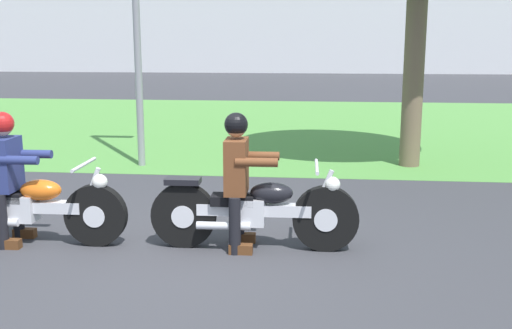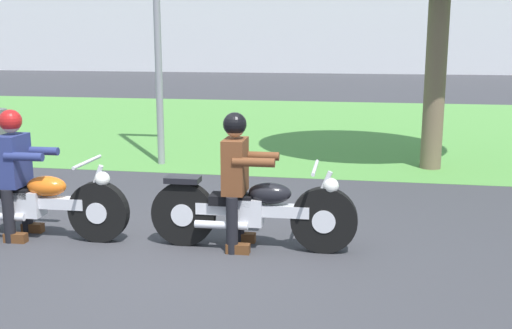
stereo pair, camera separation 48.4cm
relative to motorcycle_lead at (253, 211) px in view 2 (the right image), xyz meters
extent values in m
plane|color=#38383D|center=(-0.66, -0.59, -0.41)|extent=(120.00, 120.00, 0.00)
cube|color=#549342|center=(-0.66, 9.34, -0.40)|extent=(60.00, 12.00, 0.01)
cylinder|color=black|center=(0.73, 0.02, -0.07)|extent=(0.68, 0.13, 0.68)
cylinder|color=silver|center=(0.73, 0.02, -0.07)|extent=(0.24, 0.14, 0.24)
cylinder|color=black|center=(-0.74, -0.01, -0.07)|extent=(0.68, 0.13, 0.68)
cylinder|color=silver|center=(-0.74, -0.01, -0.07)|extent=(0.24, 0.14, 0.24)
cube|color=silver|center=(-0.01, 0.00, 0.01)|extent=(1.18, 0.16, 0.12)
cube|color=silver|center=(-0.06, 0.00, -0.01)|extent=(0.32, 0.25, 0.28)
ellipsoid|color=black|center=(0.17, 0.01, 0.19)|extent=(0.44, 0.25, 0.22)
cube|color=black|center=(-0.23, 0.00, 0.11)|extent=(0.44, 0.25, 0.10)
cube|color=black|center=(-0.74, -0.01, 0.30)|extent=(0.36, 0.21, 0.06)
cylinder|color=silver|center=(0.68, 0.02, 0.18)|extent=(0.25, 0.06, 0.53)
cylinder|color=silver|center=(0.63, 0.01, 0.47)|extent=(0.05, 0.66, 0.04)
sphere|color=white|center=(0.79, 0.02, 0.29)|extent=(0.16, 0.16, 0.16)
cylinder|color=silver|center=(-0.30, -0.14, -0.13)|extent=(0.55, 0.09, 0.08)
cylinder|color=black|center=(-0.19, 0.18, -0.11)|extent=(0.12, 0.12, 0.59)
cube|color=#593319|center=(-0.13, 0.18, -0.36)|extent=(0.24, 0.10, 0.10)
cylinder|color=black|center=(-0.18, -0.18, -0.11)|extent=(0.12, 0.12, 0.59)
cube|color=#593319|center=(-0.12, -0.18, -0.36)|extent=(0.24, 0.10, 0.10)
cube|color=brown|center=(-0.19, 0.00, 0.46)|extent=(0.23, 0.38, 0.56)
cylinder|color=brown|center=(0.03, 0.17, 0.54)|extent=(0.42, 0.10, 0.09)
cylinder|color=brown|center=(0.04, -0.17, 0.54)|extent=(0.42, 0.10, 0.09)
sphere|color=tan|center=(-0.19, 0.00, 0.86)|extent=(0.20, 0.20, 0.20)
sphere|color=black|center=(-0.19, 0.00, 0.89)|extent=(0.24, 0.24, 0.24)
cylinder|color=black|center=(-1.67, -0.07, -0.08)|extent=(0.66, 0.13, 0.66)
cylinder|color=silver|center=(-1.67, -0.07, -0.08)|extent=(0.23, 0.14, 0.23)
cube|color=silver|center=(-2.42, -0.08, 0.00)|extent=(1.22, 0.16, 0.12)
cube|color=silver|center=(-2.47, -0.08, -0.02)|extent=(0.32, 0.25, 0.28)
ellipsoid|color=orange|center=(-2.24, -0.08, 0.18)|extent=(0.44, 0.25, 0.22)
cube|color=black|center=(-2.64, -0.09, 0.10)|extent=(0.44, 0.25, 0.10)
cylinder|color=silver|center=(-1.72, -0.07, 0.17)|extent=(0.25, 0.06, 0.53)
cylinder|color=silver|center=(-1.77, -0.07, 0.46)|extent=(0.05, 0.66, 0.04)
sphere|color=white|center=(-1.61, -0.07, 0.28)|extent=(0.16, 0.16, 0.16)
cylinder|color=silver|center=(-2.72, -0.23, -0.14)|extent=(0.55, 0.09, 0.08)
cylinder|color=black|center=(-2.61, 0.09, -0.12)|extent=(0.12, 0.12, 0.58)
cube|color=#593319|center=(-2.55, 0.10, -0.36)|extent=(0.24, 0.10, 0.10)
cylinder|color=black|center=(-2.60, -0.27, -0.12)|extent=(0.12, 0.12, 0.58)
cube|color=#593319|center=(-2.54, -0.26, -0.36)|extent=(0.24, 0.10, 0.10)
cube|color=navy|center=(-2.60, -0.09, 0.45)|extent=(0.23, 0.38, 0.56)
cylinder|color=navy|center=(-2.39, 0.09, 0.53)|extent=(0.42, 0.10, 0.09)
cylinder|color=navy|center=(-2.38, -0.25, 0.53)|extent=(0.42, 0.10, 0.09)
sphere|color=#D8A884|center=(-2.60, -0.09, 0.85)|extent=(0.20, 0.20, 0.20)
sphere|color=#B21919|center=(-2.60, -0.09, 0.88)|extent=(0.24, 0.24, 0.24)
cylinder|color=brown|center=(2.20, 4.50, 1.17)|extent=(0.34, 0.34, 3.15)
camera|label=1|loc=(0.63, -6.04, 1.73)|focal=43.01mm
camera|label=2|loc=(1.11, -5.97, 1.73)|focal=43.01mm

